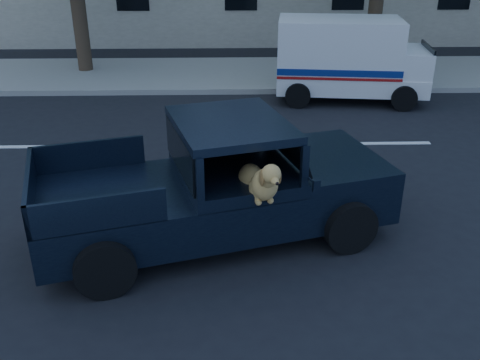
# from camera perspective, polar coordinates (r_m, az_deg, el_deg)

# --- Properties ---
(ground) EXTENTS (120.00, 120.00, 0.00)m
(ground) POSITION_cam_1_polar(r_m,az_deg,el_deg) (8.39, -4.18, -4.89)
(ground) COLOR black
(ground) RESTS_ON ground
(far_sidewalk) EXTENTS (60.00, 4.00, 0.15)m
(far_sidewalk) POSITION_cam_1_polar(r_m,az_deg,el_deg) (16.95, -2.93, 11.21)
(far_sidewalk) COLOR gray
(far_sidewalk) RESTS_ON ground
(lane_stripes) EXTENTS (21.60, 0.14, 0.01)m
(lane_stripes) POSITION_cam_1_polar(r_m,az_deg,el_deg) (11.55, 6.48, 3.82)
(lane_stripes) COLOR silver
(lane_stripes) RESTS_ON ground
(pickup_truck) EXTENTS (5.37, 3.29, 1.80)m
(pickup_truck) POSITION_cam_1_polar(r_m,az_deg,el_deg) (7.81, -3.17, -2.19)
(pickup_truck) COLOR black
(pickup_truck) RESTS_ON ground
(mail_truck) EXTENTS (4.04, 2.36, 2.11)m
(mail_truck) POSITION_cam_1_polar(r_m,az_deg,el_deg) (14.67, 11.38, 11.91)
(mail_truck) COLOR silver
(mail_truck) RESTS_ON ground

